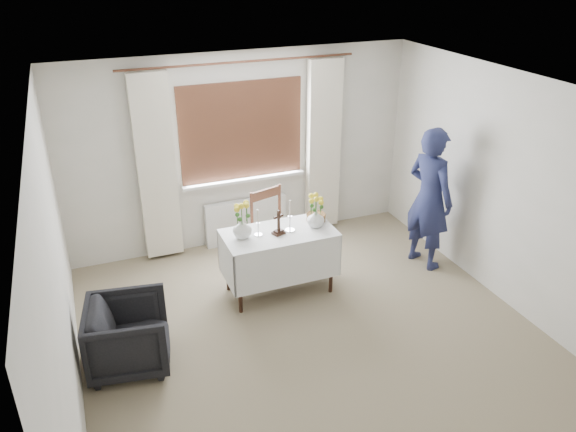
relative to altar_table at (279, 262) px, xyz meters
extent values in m
plane|color=#817759|center=(0.02, -1.12, -0.38)|extent=(5.00, 5.00, 0.00)
cube|color=white|center=(0.00, 0.00, 0.00)|extent=(1.24, 0.64, 0.76)
imported|color=black|center=(-1.76, -0.66, -0.04)|extent=(0.85, 0.83, 0.67)
imported|color=navy|center=(1.90, -0.06, 0.50)|extent=(0.57, 0.73, 1.76)
cube|color=silver|center=(0.02, 1.30, -0.08)|extent=(1.10, 0.10, 0.60)
imported|color=silver|center=(-0.41, 0.03, 0.49)|extent=(0.22, 0.22, 0.22)
imported|color=silver|center=(0.43, -0.02, 0.48)|extent=(0.22, 0.22, 0.20)
cylinder|color=brown|center=(0.50, 0.12, 0.42)|extent=(0.23, 0.23, 0.08)
camera|label=1|loc=(-1.93, -5.13, 3.24)|focal=35.00mm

